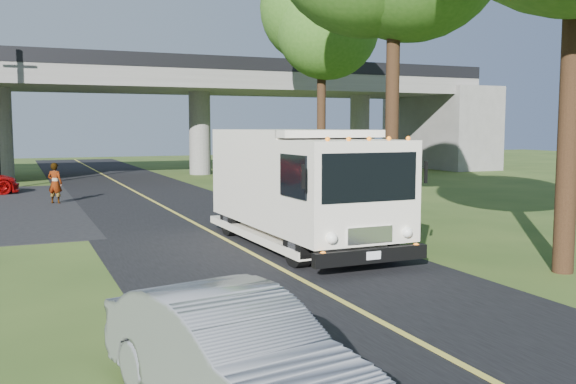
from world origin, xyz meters
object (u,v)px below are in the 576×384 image
tree_right_far (327,22)px  pedestrian (55,183)px  step_van (300,184)px  silver_sedan (232,355)px

tree_right_far → pedestrian: bearing=-174.1°
tree_right_far → step_van: size_ratio=1.50×
pedestrian → step_van: bearing=147.0°
step_van → silver_sedan: step_van is taller
silver_sedan → tree_right_far: bearing=48.7°
step_van → tree_right_far: bearing=60.0°
tree_right_far → silver_sedan: tree_right_far is taller
tree_right_far → silver_sedan: 26.85m
step_van → pedestrian: step_van is taller
step_van → silver_sedan: size_ratio=1.81×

